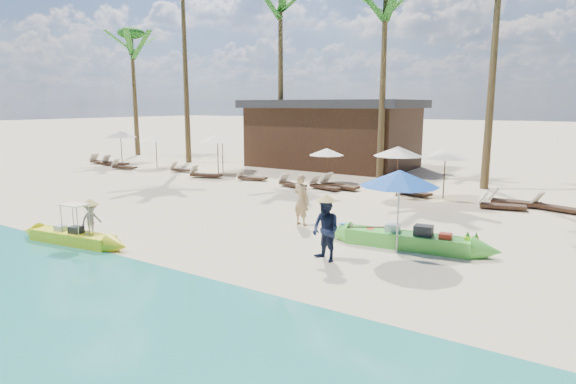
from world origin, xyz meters
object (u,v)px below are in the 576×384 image
Objects in this scene: green_canoe at (407,240)px; yellow_canoe at (72,237)px; blue_umbrella at (400,178)px; tourist at (301,200)px.

yellow_canoe is at bearing -155.92° from green_canoe.
blue_umbrella is at bearing -105.62° from green_canoe.
green_canoe is at bearing 22.76° from yellow_canoe.
blue_umbrella is (8.29, 4.36, 1.89)m from yellow_canoe.
green_canoe is 1.20× the size of yellow_canoe.
blue_umbrella is (-0.09, -0.58, 1.84)m from green_canoe.
tourist is (4.47, 5.57, 0.67)m from yellow_canoe.
blue_umbrella is (3.82, -1.21, 1.21)m from tourist.
yellow_canoe is (-8.39, -4.94, -0.04)m from green_canoe.
blue_umbrella is at bearing 19.99° from yellow_canoe.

